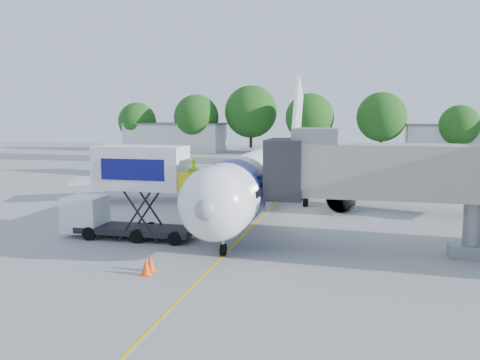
% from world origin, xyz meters
% --- Properties ---
extents(ground, '(160.00, 160.00, 0.00)m').
position_xyz_m(ground, '(0.00, 0.00, 0.00)').
color(ground, gray).
rests_on(ground, ground).
extents(guidance_line, '(0.15, 70.00, 0.01)m').
position_xyz_m(guidance_line, '(0.00, 0.00, 0.01)').
color(guidance_line, yellow).
rests_on(guidance_line, ground).
extents(taxiway_strip, '(120.00, 10.00, 0.01)m').
position_xyz_m(taxiway_strip, '(0.00, 42.00, 0.00)').
color(taxiway_strip, '#59595B').
rests_on(taxiway_strip, ground).
extents(aircraft, '(34.17, 37.73, 11.35)m').
position_xyz_m(aircraft, '(0.00, 4.12, 2.95)').
color(aircraft, white).
rests_on(aircraft, ground).
extents(jet_bridge, '(13.90, 3.20, 6.60)m').
position_xyz_m(jet_bridge, '(7.99, -7.00, 4.34)').
color(jet_bridge, '#9E9487').
rests_on(jet_bridge, ground).
extents(catering_hiloader, '(8.50, 2.44, 5.50)m').
position_xyz_m(catering_hiloader, '(-6.27, -7.00, 2.76)').
color(catering_hiloader, black).
rests_on(catering_hiloader, ground).
extents(ground_tug, '(4.24, 2.79, 1.56)m').
position_xyz_m(ground_tug, '(2.55, -19.05, 0.82)').
color(ground_tug, silver).
rests_on(ground_tug, ground).
extents(safety_cone_a, '(0.50, 0.50, 0.79)m').
position_xyz_m(safety_cone_a, '(-2.64, -12.90, 0.38)').
color(safety_cone_a, '#F24C0C').
rests_on(safety_cone_a, ground).
extents(safety_cone_b, '(0.50, 0.50, 0.80)m').
position_xyz_m(safety_cone_b, '(-2.59, -13.54, 0.38)').
color(safety_cone_b, '#F24C0C').
rests_on(safety_cone_b, ground).
extents(outbuilding_left, '(18.40, 8.40, 5.30)m').
position_xyz_m(outbuilding_left, '(-28.00, 60.00, 2.66)').
color(outbuilding_left, silver).
rests_on(outbuilding_left, ground).
extents(outbuilding_right, '(16.40, 7.40, 5.30)m').
position_xyz_m(outbuilding_right, '(22.00, 62.00, 2.66)').
color(outbuilding_right, silver).
rests_on(outbuilding_right, ground).
extents(tree_a, '(7.17, 7.17, 9.15)m').
position_xyz_m(tree_a, '(-35.31, 59.19, 5.55)').
color(tree_a, '#382314').
rests_on(tree_a, ground).
extents(tree_b, '(8.26, 8.26, 10.53)m').
position_xyz_m(tree_b, '(-23.38, 58.65, 6.39)').
color(tree_b, '#382314').
rests_on(tree_b, ground).
extents(tree_c, '(9.55, 9.55, 12.17)m').
position_xyz_m(tree_c, '(-13.44, 60.35, 7.39)').
color(tree_c, '#382314').
rests_on(tree_c, ground).
extents(tree_d, '(8.27, 8.27, 10.55)m').
position_xyz_m(tree_d, '(-2.35, 56.39, 6.40)').
color(tree_d, '#382314').
rests_on(tree_d, ground).
extents(tree_e, '(8.41, 8.41, 10.73)m').
position_xyz_m(tree_e, '(9.63, 58.52, 6.51)').
color(tree_e, '#382314').
rests_on(tree_e, ground).
extents(tree_f, '(6.69, 6.69, 8.52)m').
position_xyz_m(tree_f, '(22.13, 58.84, 5.17)').
color(tree_f, '#382314').
rests_on(tree_f, ground).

